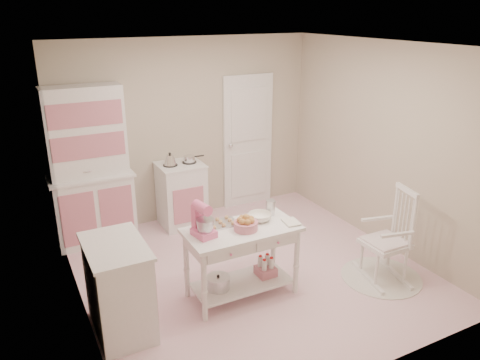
# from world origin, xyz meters

# --- Properties ---
(room_shell) EXTENTS (3.84, 3.84, 2.62)m
(room_shell) POSITION_xyz_m (0.00, 0.00, 1.65)
(room_shell) COLOR pink
(room_shell) RESTS_ON ground
(door) EXTENTS (0.82, 0.05, 2.04)m
(door) POSITION_xyz_m (0.95, 1.87, 1.02)
(door) COLOR white
(door) RESTS_ON ground
(hutch) EXTENTS (1.06, 0.50, 2.08)m
(hutch) POSITION_xyz_m (-1.46, 1.66, 1.04)
(hutch) COLOR white
(hutch) RESTS_ON ground
(stove) EXTENTS (0.62, 0.57, 0.92)m
(stove) POSITION_xyz_m (-0.26, 1.61, 0.46)
(stove) COLOR white
(stove) RESTS_ON ground
(base_cabinet) EXTENTS (0.54, 0.84, 0.92)m
(base_cabinet) POSITION_xyz_m (-1.63, -0.35, 0.46)
(base_cabinet) COLOR white
(base_cabinet) RESTS_ON ground
(lace_rug) EXTENTS (0.92, 0.92, 0.01)m
(lace_rug) POSITION_xyz_m (1.28, -0.82, 0.01)
(lace_rug) COLOR white
(lace_rug) RESTS_ON ground
(rocking_chair) EXTENTS (0.63, 0.81, 1.10)m
(rocking_chair) POSITION_xyz_m (1.28, -0.82, 0.55)
(rocking_chair) COLOR white
(rocking_chair) RESTS_ON ground
(work_table) EXTENTS (1.20, 0.60, 0.80)m
(work_table) POSITION_xyz_m (-0.32, -0.36, 0.40)
(work_table) COLOR white
(work_table) RESTS_ON ground
(stand_mixer) EXTENTS (0.25, 0.31, 0.34)m
(stand_mixer) POSITION_xyz_m (-0.74, -0.34, 0.97)
(stand_mixer) COLOR pink
(stand_mixer) RESTS_ON work_table
(cookie_tray) EXTENTS (0.34, 0.24, 0.02)m
(cookie_tray) POSITION_xyz_m (-0.47, -0.18, 0.81)
(cookie_tray) COLOR silver
(cookie_tray) RESTS_ON work_table
(bread_basket) EXTENTS (0.25, 0.25, 0.09)m
(bread_basket) POSITION_xyz_m (-0.30, -0.41, 0.85)
(bread_basket) COLOR #CD7688
(bread_basket) RESTS_ON work_table
(mixing_bowl) EXTENTS (0.25, 0.25, 0.08)m
(mixing_bowl) POSITION_xyz_m (-0.06, -0.28, 0.84)
(mixing_bowl) COLOR white
(mixing_bowl) RESTS_ON work_table
(metal_pitcher) EXTENTS (0.10, 0.10, 0.17)m
(metal_pitcher) POSITION_xyz_m (0.12, -0.20, 0.89)
(metal_pitcher) COLOR silver
(metal_pitcher) RESTS_ON work_table
(recipe_book) EXTENTS (0.18, 0.22, 0.02)m
(recipe_book) POSITION_xyz_m (0.13, -0.48, 0.81)
(recipe_book) COLOR white
(recipe_book) RESTS_ON work_table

